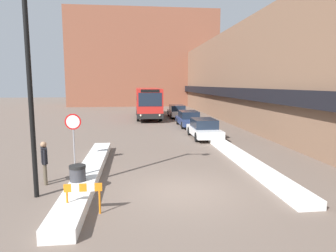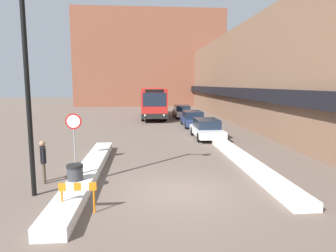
% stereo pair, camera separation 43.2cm
% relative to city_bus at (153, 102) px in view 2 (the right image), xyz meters
% --- Properties ---
extents(ground_plane, '(160.00, 160.00, 0.00)m').
position_rel_city_bus_xyz_m(ground_plane, '(0.18, -23.96, -1.82)').
color(ground_plane, '#66564C').
extents(building_row_right, '(5.50, 60.00, 9.18)m').
position_rel_city_bus_xyz_m(building_row_right, '(10.15, 0.04, 2.76)').
color(building_row_right, brown).
rests_on(building_row_right, ground_plane).
extents(building_backdrop_far, '(26.00, 8.00, 16.48)m').
position_rel_city_bus_xyz_m(building_backdrop_far, '(0.18, 21.17, 6.43)').
color(building_backdrop_far, brown).
rests_on(building_backdrop_far, ground_plane).
extents(snow_bank_left, '(0.90, 10.71, 0.38)m').
position_rel_city_bus_xyz_m(snow_bank_left, '(-3.42, -21.88, -1.63)').
color(snow_bank_left, silver).
rests_on(snow_bank_left, ground_plane).
extents(snow_bank_right, '(0.90, 11.07, 0.31)m').
position_rel_city_bus_xyz_m(snow_bank_right, '(3.78, -20.60, -1.66)').
color(snow_bank_right, silver).
rests_on(snow_bank_right, ground_plane).
extents(city_bus, '(2.61, 10.63, 3.35)m').
position_rel_city_bus_xyz_m(city_bus, '(0.00, 0.00, 0.00)').
color(city_bus, red).
rests_on(city_bus, ground_plane).
extents(parked_car_front, '(1.82, 4.35, 1.37)m').
position_rel_city_bus_xyz_m(parked_car_front, '(3.38, -13.53, -1.12)').
color(parked_car_front, silver).
rests_on(parked_car_front, ground_plane).
extents(parked_car_middle, '(1.81, 4.66, 1.39)m').
position_rel_city_bus_xyz_m(parked_car_middle, '(3.38, -7.50, -1.11)').
color(parked_car_middle, navy).
rests_on(parked_car_middle, ground_plane).
extents(parked_car_back, '(1.84, 4.72, 1.42)m').
position_rel_city_bus_xyz_m(parked_car_back, '(3.38, -0.02, -1.09)').
color(parked_car_back, silver).
rests_on(parked_car_back, ground_plane).
extents(stop_sign, '(0.76, 0.08, 2.44)m').
position_rel_city_bus_xyz_m(stop_sign, '(-4.44, -19.69, -0.04)').
color(stop_sign, gray).
rests_on(stop_sign, ground_plane).
extents(street_lamp, '(1.46, 0.36, 7.27)m').
position_rel_city_bus_xyz_m(street_lamp, '(-4.64, -23.94, 2.62)').
color(street_lamp, black).
rests_on(street_lamp, ground_plane).
extents(pedestrian, '(0.35, 0.51, 1.66)m').
position_rel_city_bus_xyz_m(pedestrian, '(-4.98, -22.58, -0.82)').
color(pedestrian, brown).
rests_on(pedestrian, ground_plane).
extents(trash_bin, '(0.59, 0.59, 0.95)m').
position_rel_city_bus_xyz_m(trash_bin, '(-3.58, -23.52, -1.34)').
color(trash_bin, '#38383D').
rests_on(trash_bin, ground_plane).
extents(construction_barricade, '(1.10, 0.06, 0.94)m').
position_rel_city_bus_xyz_m(construction_barricade, '(-3.06, -25.54, -1.15)').
color(construction_barricade, orange).
rests_on(construction_barricade, ground_plane).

